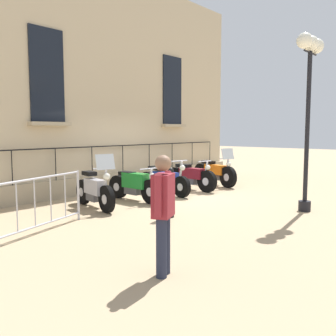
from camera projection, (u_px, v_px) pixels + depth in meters
The scene contains 11 objects.
ground_plane at pixel (175, 196), 10.75m from camera, with size 60.00×60.00×0.00m, color tan.
building_facade at pixel (113, 86), 12.10m from camera, with size 0.82×11.73×6.80m.
motorcycle_silver at pixel (95, 191), 9.05m from camera, with size 1.90×0.68×1.35m.
motorcycle_green at pixel (135, 185), 10.02m from camera, with size 1.93×0.63×0.92m.
motorcycle_blue at pixel (164, 181), 11.05m from camera, with size 2.13×0.65×1.05m.
motorcycle_maroon at pixel (191, 177), 11.88m from camera, with size 2.04×0.59×0.96m.
motorcycle_orange at pixel (214, 173), 12.90m from camera, with size 2.11×0.85×1.29m.
lamppost at pixel (309, 79), 8.50m from camera, with size 0.35×1.05×4.01m.
crowd_barrier at pixel (43, 202), 6.95m from camera, with size 0.66×2.05×1.05m.
bollard at pixel (170, 192), 8.12m from camera, with size 0.16×0.16×1.09m.
pedestrian_standing at pixel (163, 209), 4.82m from camera, with size 0.35×0.49×1.58m.
Camera 1 is at (6.79, -8.16, 1.89)m, focal length 40.10 mm.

